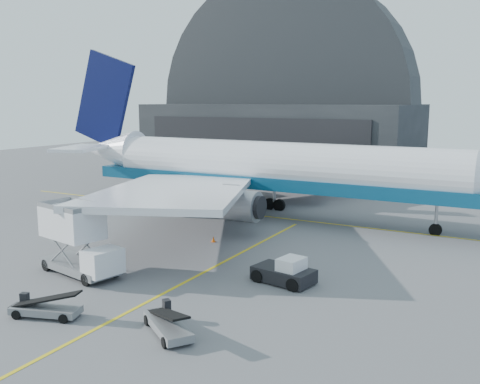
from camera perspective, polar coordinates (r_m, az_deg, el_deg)
The scene contains 9 objects.
ground at distance 40.66m, azimuth -3.93°, elevation -8.58°, with size 200.00×200.00×0.00m, color #565659.
taxi_lines at distance 51.36m, azimuth 3.66°, elevation -4.65°, with size 80.00×42.12×0.02m.
hangar at distance 106.50m, azimuth 4.77°, elevation 7.99°, with size 50.00×28.30×28.00m.
airliner at distance 59.31m, azimuth 2.24°, elevation 2.61°, with size 54.95×53.28×19.28m.
catering_truck at distance 41.38m, azimuth -16.90°, elevation -5.02°, with size 7.63×4.09×4.98m.
pushback_tug at distance 38.33m, azimuth 4.84°, elevation -8.58°, with size 4.61×3.16×1.97m.
belt_loader_a at distance 34.65m, azimuth -20.07°, elevation -11.57°, with size 4.51×2.60×1.69m.
belt_loader_b at distance 30.77m, azimuth -7.72°, elevation -13.75°, with size 4.46×3.77×1.79m.
traffic_cone at distance 49.00m, azimuth -2.86°, elevation -5.07°, with size 0.36×0.36×0.52m.
Camera 1 is at (20.73, -32.56, 12.78)m, focal length 40.00 mm.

